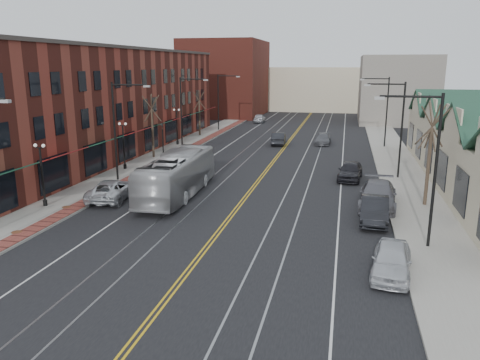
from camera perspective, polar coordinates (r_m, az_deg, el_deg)
The scene contains 31 objects.
ground at distance 22.20m, azimuth -6.77°, elevation -11.52°, with size 160.00×160.00×0.00m, color black.
sidewalk_left at distance 44.22m, azimuth -12.89°, elevation 1.22°, with size 4.00×120.00×0.15m, color gray.
sidewalk_right at distance 40.31m, azimuth 19.64°, elevation -0.46°, with size 4.00×120.00×0.15m, color gray.
building_left at distance 52.82m, azimuth -16.88°, elevation 8.94°, with size 10.00×50.00×11.00m, color maroon.
backdrop_left at distance 91.80m, azimuth -1.75°, elevation 12.29°, with size 14.00×18.00×14.00m, color maroon.
backdrop_mid at distance 104.21m, azimuth 9.09°, elevation 10.94°, with size 22.00×14.00×9.00m, color beige.
backdrop_right at distance 84.35m, azimuth 18.55°, elevation 10.44°, with size 12.00×16.00×11.00m, color slate.
streetlight_l_1 at distance 39.46m, azimuth -14.51°, elevation 6.93°, with size 3.33×0.25×8.00m.
streetlight_l_2 at distance 54.12m, azimuth -6.76°, elevation 9.03°, with size 3.33×0.25×8.00m.
streetlight_l_3 at distance 69.37m, azimuth -2.32°, elevation 10.15°, with size 3.33×0.25×8.00m.
streetlight_r_0 at distance 25.60m, azimuth 21.89°, elevation 2.83°, with size 3.33×0.25×8.00m.
streetlight_r_1 at distance 41.31m, azimuth 18.57°, elevation 6.95°, with size 3.33×0.25×8.00m.
streetlight_r_2 at distance 57.19m, azimuth 17.06°, elevation 8.78°, with size 3.33×0.25×8.00m.
lamppost_l_1 at distance 34.09m, azimuth -22.94°, elevation 0.41°, with size 0.84×0.28×4.27m.
lamppost_l_2 at distance 44.17m, azimuth -13.98°, elevation 3.96°, with size 0.84×0.28×4.27m.
lamppost_l_3 at distance 56.88m, azimuth -7.68°, elevation 6.37°, with size 0.84×0.28×4.27m.
tree_left_near at distance 49.24m, azimuth -10.64°, elevation 6.65°, with size 1.78×1.37×6.48m.
tree_left_far at distance 64.18m, azimuth -4.97°, elevation 8.25°, with size 1.66×1.28×6.02m.
tree_right_mid at distance 33.82m, azimuth 22.11°, elevation 3.08°, with size 1.90×1.46×6.93m.
manhole_mid at distance 29.87m, azimuth -25.58°, elevation -5.74°, with size 0.60×0.60×0.02m, color #592D19.
manhole_far at distance 33.70m, azimuth -20.39°, elevation -3.10°, with size 0.60×0.60×0.02m, color #592D19.
traffic_signal at distance 46.84m, azimuth -9.39°, elevation 4.91°, with size 0.18×0.15×3.80m.
transit_bus at distance 34.79m, azimuth -7.61°, elevation 0.63°, with size 2.68×11.45×3.19m, color #B3B3B5.
parked_suv at distance 34.96m, azimuth -15.33°, elevation -1.14°, with size 2.44×5.29×1.47m, color silver.
parked_car_a at distance 22.94m, azimuth 17.99°, elevation -9.27°, with size 1.73×4.31×1.47m, color silver.
parked_car_b at distance 30.10m, azimuth 16.07°, elevation -3.52°, with size 1.63×4.69×1.54m, color black.
parked_car_c at distance 33.19m, azimuth 16.45°, elevation -1.78°, with size 2.41×5.93×1.72m, color slate.
parked_car_d at distance 40.60m, azimuth 13.29°, elevation 1.10°, with size 1.85×4.59×1.56m, color black.
distant_car_left at distance 57.57m, azimuth 4.72°, elevation 5.07°, with size 1.58×4.53×1.49m, color black.
distant_car_right at distance 58.49m, azimuth 10.09°, elevation 4.94°, with size 1.80×4.44×1.29m, color #595A60.
distant_car_far at distance 79.94m, azimuth 2.40°, elevation 7.55°, with size 1.73×4.31×1.47m, color #B5B7BC.
Camera 1 is at (6.89, -18.86, 9.47)m, focal length 35.00 mm.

